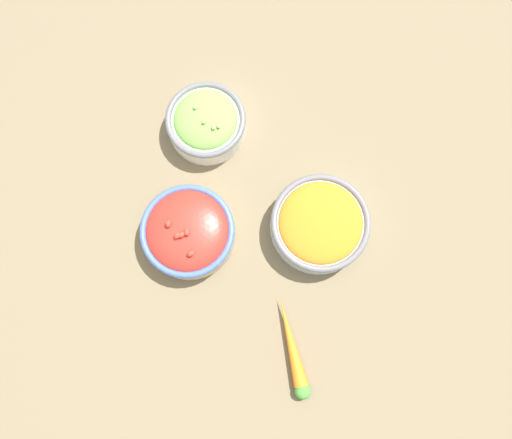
{
  "coord_description": "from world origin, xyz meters",
  "views": [
    {
      "loc": [
        0.1,
        -0.14,
        0.94
      ],
      "look_at": [
        0.0,
        0.0,
        0.03
      ],
      "focal_mm": 35.0,
      "sensor_mm": 36.0,
      "label": 1
    }
  ],
  "objects": [
    {
      "name": "ground_plane",
      "position": [
        0.0,
        0.0,
        0.0
      ],
      "size": [
        3.0,
        3.0,
        0.0
      ],
      "primitive_type": "plane",
      "color": "#75664C"
    },
    {
      "name": "bowl_carrots",
      "position": [
        0.1,
        0.06,
        0.03
      ],
      "size": [
        0.18,
        0.18,
        0.07
      ],
      "color": "#B2C1CC",
      "rests_on": "ground_plane"
    },
    {
      "name": "bowl_lettuce",
      "position": [
        -0.19,
        0.1,
        0.03
      ],
      "size": [
        0.15,
        0.15,
        0.07
      ],
      "color": "silver",
      "rests_on": "ground_plane"
    },
    {
      "name": "bowl_cherry_tomatoes",
      "position": [
        -0.09,
        -0.09,
        0.04
      ],
      "size": [
        0.17,
        0.17,
        0.08
      ],
      "color": "beige",
      "rests_on": "ground_plane"
    },
    {
      "name": "loose_carrot",
      "position": [
        0.19,
        -0.15,
        0.01
      ],
      "size": [
        0.15,
        0.13,
        0.03
      ],
      "rotation": [
        0.0,
        0.0,
        2.43
      ],
      "color": "orange",
      "rests_on": "ground_plane"
    }
  ]
}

